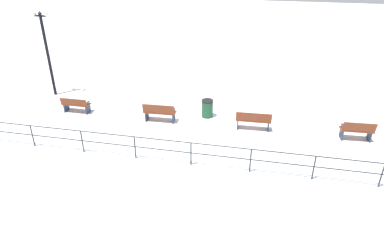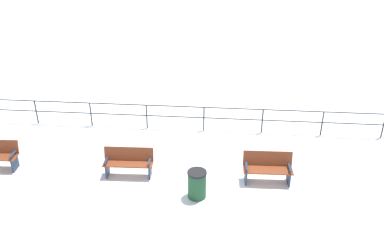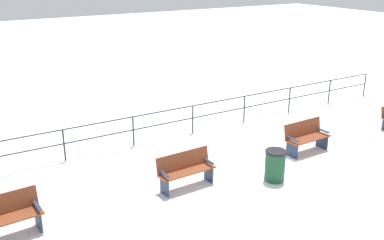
# 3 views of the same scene
# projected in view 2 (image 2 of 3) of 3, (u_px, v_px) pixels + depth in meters

# --- Properties ---
(ground_plane) EXTENTS (80.00, 80.00, 0.00)m
(ground_plane) POSITION_uv_depth(u_px,v_px,m) (197.00, 178.00, 12.81)
(ground_plane) COLOR white
(ground_plane) RESTS_ON ground
(bench_second) EXTENTS (0.54, 1.59, 0.94)m
(bench_second) POSITION_uv_depth(u_px,v_px,m) (128.00, 162.00, 12.77)
(bench_second) COLOR brown
(bench_second) RESTS_ON ground
(bench_third) EXTENTS (0.62, 1.54, 0.96)m
(bench_third) POSITION_uv_depth(u_px,v_px,m) (268.00, 168.00, 12.47)
(bench_third) COLOR brown
(bench_third) RESTS_ON ground
(waterfront_railing) EXTENTS (0.05, 17.93, 1.00)m
(waterfront_railing) POSITION_uv_depth(u_px,v_px,m) (204.00, 114.00, 15.42)
(waterfront_railing) COLOR #26282D
(waterfront_railing) RESTS_ON ground
(trash_bin) EXTENTS (0.57, 0.57, 0.87)m
(trash_bin) POSITION_uv_depth(u_px,v_px,m) (197.00, 184.00, 11.78)
(trash_bin) COLOR #1E4C2D
(trash_bin) RESTS_ON ground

